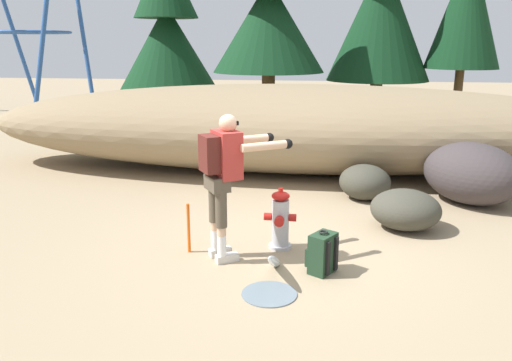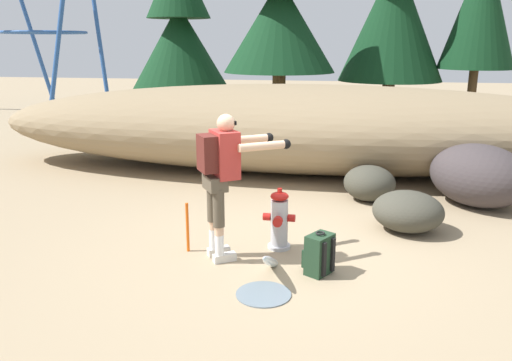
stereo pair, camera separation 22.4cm
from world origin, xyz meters
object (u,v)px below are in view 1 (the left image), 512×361
at_px(spare_backpack, 322,253).
at_px(boulder_mid, 406,209).
at_px(boulder_small, 365,182).
at_px(survey_stake, 189,228).
at_px(utility_worker, 225,169).
at_px(boulder_large, 472,173).
at_px(fire_hydrant, 280,221).

xyz_separation_m(spare_backpack, boulder_mid, (1.08, 1.50, 0.05)).
bearing_deg(boulder_small, survey_stake, -132.10).
bearing_deg(survey_stake, utility_worker, -12.69).
relative_size(boulder_large, boulder_small, 1.91).
xyz_separation_m(utility_worker, survey_stake, (-0.47, 0.11, -0.76)).
distance_m(boulder_mid, survey_stake, 2.89).
relative_size(spare_backpack, survey_stake, 0.78).
bearing_deg(fire_hydrant, boulder_mid, 29.05).
height_order(boulder_large, boulder_small, boulder_large).
bearing_deg(boulder_large, fire_hydrant, -141.55).
relative_size(fire_hydrant, spare_backpack, 1.60).
distance_m(fire_hydrant, spare_backpack, 0.81).
xyz_separation_m(fire_hydrant, boulder_small, (1.15, 2.16, -0.07)).
xyz_separation_m(fire_hydrant, utility_worker, (-0.58, -0.38, 0.71)).
height_order(utility_worker, survey_stake, utility_worker).
height_order(spare_backpack, boulder_large, boulder_large).
bearing_deg(utility_worker, survey_stake, 133.62).
relative_size(spare_backpack, boulder_mid, 0.51).
height_order(utility_worker, boulder_large, utility_worker).
distance_m(fire_hydrant, utility_worker, 0.99).
xyz_separation_m(boulder_small, survey_stake, (-2.20, -2.44, 0.02)).
bearing_deg(survey_stake, boulder_small, 47.90).
bearing_deg(spare_backpack, fire_hydrant, -18.53).
bearing_deg(boulder_mid, spare_backpack, -125.82).
bearing_deg(boulder_small, boulder_mid, -70.93).
bearing_deg(boulder_mid, boulder_large, 48.28).
xyz_separation_m(boulder_large, boulder_mid, (-1.16, -1.30, -0.20)).
height_order(spare_backpack, boulder_small, boulder_small).
bearing_deg(utility_worker, boulder_large, 3.92).
relative_size(utility_worker, survey_stake, 2.77).
height_order(boulder_mid, boulder_small, boulder_small).
xyz_separation_m(spare_backpack, boulder_small, (0.64, 2.78, 0.06)).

